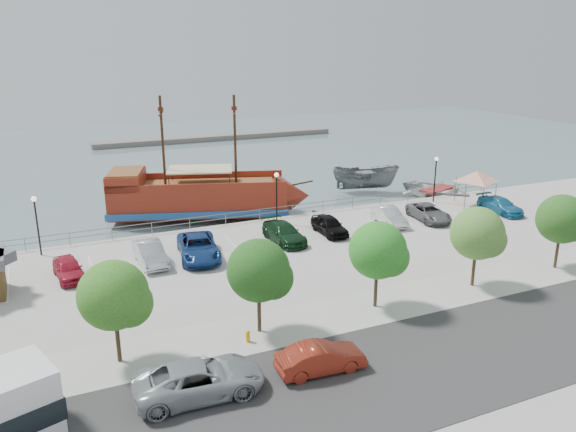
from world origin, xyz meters
name	(u,v)px	position (x,y,z in m)	size (l,w,h in m)	color
ground	(312,261)	(0.00, 0.00, -1.00)	(160.00, 160.00, 0.00)	slate
land_slab	(543,427)	(0.00, -21.00, -0.60)	(100.00, 58.00, 1.20)	#AAA69E
street	(461,354)	(0.00, -16.00, 0.01)	(100.00, 8.00, 0.04)	#373534
sidewalk	(390,303)	(0.00, -10.00, 0.01)	(100.00, 4.00, 0.05)	#B6B4A9
seawall_railing	(271,213)	(0.00, 7.80, 0.53)	(50.00, 0.06, 1.00)	gray
far_shore	(218,137)	(10.00, 55.00, -0.60)	(40.00, 3.00, 0.80)	#6A6258
pirate_ship	(214,197)	(-3.34, 13.23, 0.93)	(18.57, 10.17, 11.50)	maroon
patrol_boat	(365,180)	(13.97, 15.30, 0.35)	(2.62, 6.96, 2.69)	slate
speedboat	(437,192)	(19.19, 9.89, -0.25)	(5.18, 7.26, 1.50)	silver
dock_west	(78,248)	(-15.41, 9.20, -0.81)	(6.55, 1.87, 0.37)	gray
dock_mid	(354,211)	(9.04, 9.20, -0.78)	(7.68, 2.19, 0.44)	gray
dock_east	(417,203)	(16.18, 9.20, -0.82)	(6.37, 1.82, 0.36)	gray
canopy_tent	(477,171)	(18.71, 4.08, 3.19)	(5.74, 5.74, 3.67)	slate
street_van	(199,379)	(-12.29, -14.07, 0.77)	(2.54, 5.51, 1.53)	#989FA3
street_sedan	(321,358)	(-6.81, -14.56, 0.68)	(1.43, 4.10, 1.35)	maroon
fire_hydrant	(248,336)	(-8.93, -10.80, 0.36)	(0.23, 0.23, 0.66)	#E9A507
lamp_post_left	(36,215)	(-18.00, 6.50, 2.94)	(0.36, 0.36, 4.28)	black
lamp_post_mid	(277,189)	(0.00, 6.50, 2.94)	(0.36, 0.36, 4.28)	black
lamp_post_right	(436,171)	(16.00, 6.50, 2.94)	(0.36, 0.36, 4.28)	black
tree_b	(117,297)	(-14.85, -10.07, 3.30)	(3.30, 3.20, 5.00)	#473321
tree_c	(262,272)	(-7.85, -10.07, 3.30)	(3.30, 3.20, 5.00)	#473321
tree_d	(381,252)	(-0.85, -10.07, 3.30)	(3.30, 3.20, 5.00)	#473321
tree_e	(480,235)	(6.15, -10.07, 3.30)	(3.30, 3.20, 5.00)	#473321
tree_f	(564,221)	(13.15, -10.07, 3.30)	(3.30, 3.20, 5.00)	#473321
parked_car_a	(68,268)	(-16.48, 1.36, 0.66)	(1.56, 3.88, 1.32)	#B01B30
parked_car_b	(150,253)	(-11.29, 1.76, 0.75)	(1.59, 4.55, 1.50)	#AFB4BC
parked_car_c	(198,247)	(-8.03, 1.45, 0.78)	(2.59, 5.61, 1.56)	navy
parked_car_d	(284,233)	(-1.30, 2.07, 0.70)	(1.97, 4.83, 1.40)	#123219
parked_car_e	(329,225)	(2.68, 2.30, 0.71)	(1.67, 4.16, 1.42)	black
parked_car_f	(389,216)	(8.29, 2.46, 0.70)	(1.49, 4.26, 1.40)	silver
parked_car_g	(429,212)	(12.00, 2.04, 0.66)	(2.20, 4.77, 1.33)	slate
parked_car_h	(500,205)	(19.07, 1.22, 0.67)	(1.87, 4.59, 1.33)	teal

